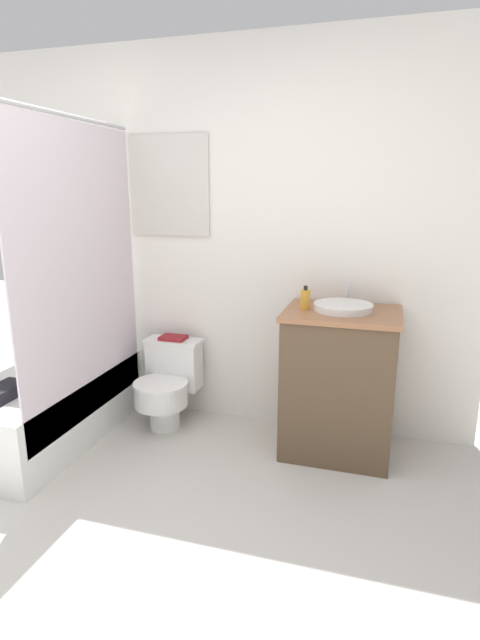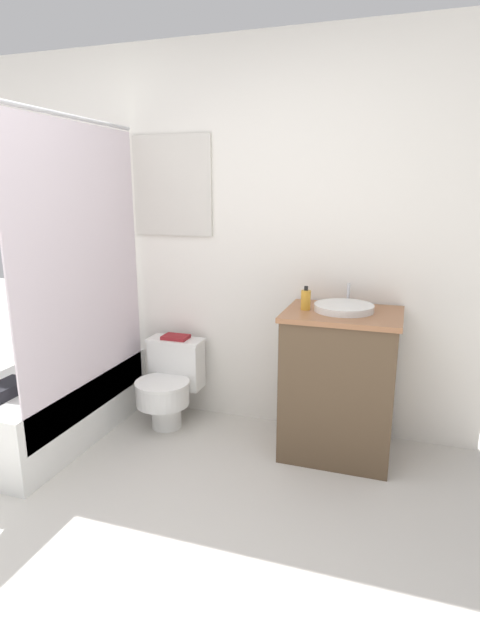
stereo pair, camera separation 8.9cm
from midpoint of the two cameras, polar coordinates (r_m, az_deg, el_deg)
The scene contains 8 objects.
ground_plane at distance 2.34m, azimuth -20.49°, elevation -28.78°, with size 12.00×12.00×0.00m, color beige.
wall_back at distance 3.41m, azimuth -2.05°, elevation 9.22°, with size 3.48×0.07×2.50m.
shower_area at distance 3.49m, azimuth -19.89°, elevation -8.23°, with size 0.67×1.31×1.98m.
toilet at distance 3.47m, azimuth -7.33°, elevation -7.07°, with size 0.39×0.50×0.58m.
vanity at distance 3.09m, azimuth 12.10°, elevation -7.13°, with size 0.67×0.54×0.89m.
sink at distance 2.98m, azimuth 12.63°, elevation 1.40°, with size 0.35×0.38×0.13m.
soap_bottle at distance 2.96m, azimuth 8.38°, elevation 2.31°, with size 0.06×0.06×0.14m.
book_on_tank at distance 3.48m, azimuth -6.63°, elevation -1.96°, with size 0.18×0.13×0.02m.
Camera 2 is at (1.22, -1.25, 1.58)m, focal length 28.00 mm.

